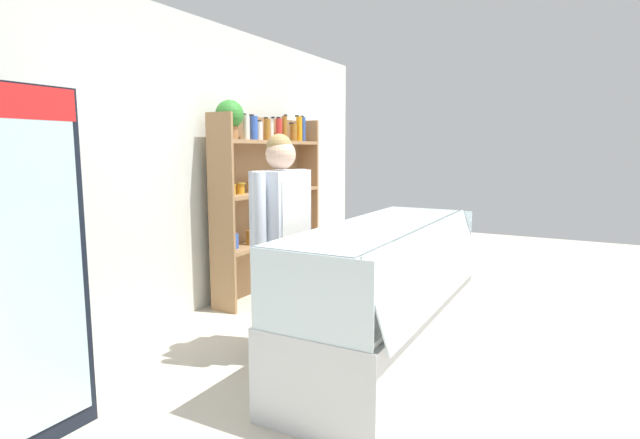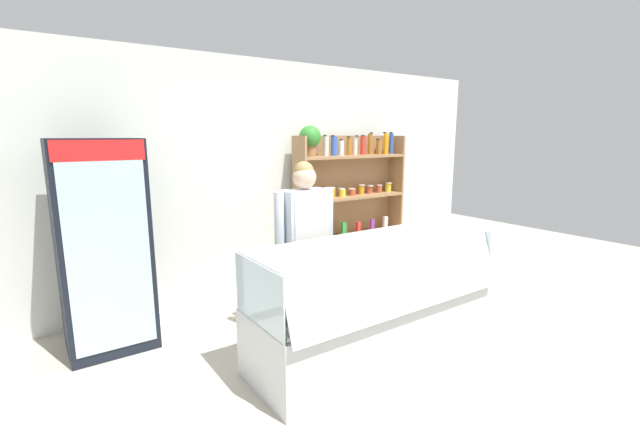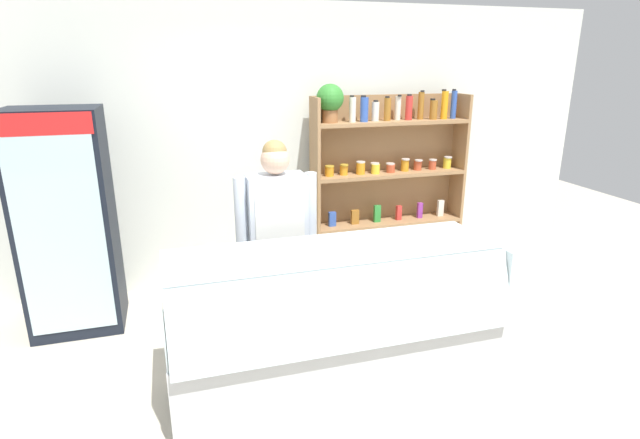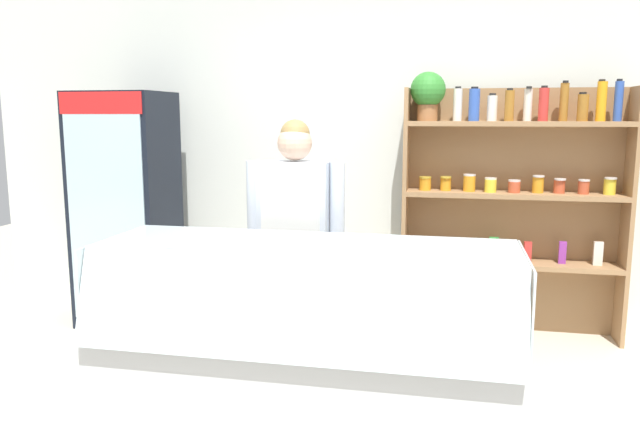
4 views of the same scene
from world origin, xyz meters
TOP-DOWN VIEW (x-y plane):
  - ground_plane at (0.00, 0.00)m, footprint 12.00×12.00m
  - back_wall at (0.00, 2.01)m, footprint 6.80×0.10m
  - drinks_fridge at (-1.91, 1.41)m, footprint 0.70×0.60m
  - shelving_unit at (0.98, 1.75)m, footprint 1.60×0.29m
  - deli_display_case at (-0.11, -0.04)m, footprint 2.15×0.81m
  - shop_clerk at (-0.34, 0.66)m, footprint 0.62×0.25m

SIDE VIEW (x-z plane):
  - ground_plane at x=0.00m, z-range 0.00..0.00m
  - deli_display_case at x=-0.11m, z-range -0.19..0.82m
  - drinks_fridge at x=-1.91m, z-range 0.00..1.82m
  - shop_clerk at x=-0.34m, z-range 0.15..1.77m
  - shelving_unit at x=0.98m, z-range 0.13..2.09m
  - back_wall at x=0.00m, z-range 0.00..2.70m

